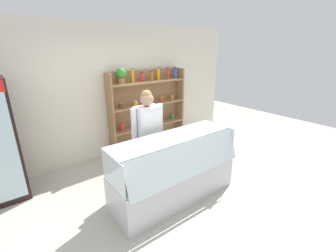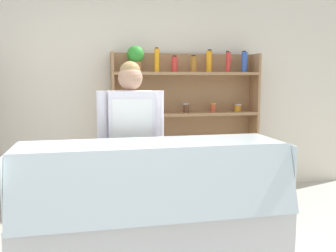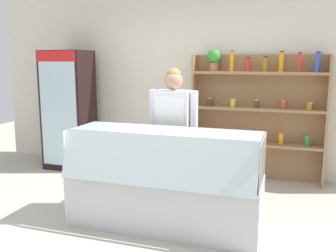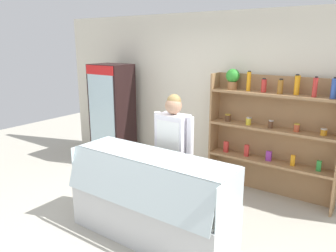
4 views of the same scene
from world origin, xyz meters
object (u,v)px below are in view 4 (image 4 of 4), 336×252
shop_clerk (173,146)px  deli_display_case (151,212)px  shelving_unit (270,129)px  drinks_fridge (112,114)px

shop_clerk → deli_display_case: bearing=-81.6°
shelving_unit → deli_display_case: size_ratio=0.94×
shelving_unit → shop_clerk: (-0.80, -1.31, -0.07)m
shelving_unit → shop_clerk: size_ratio=1.15×
shelving_unit → deli_display_case: shelving_unit is taller
drinks_fridge → shop_clerk: (2.05, -1.00, 0.03)m
shop_clerk → shelving_unit: bearing=58.5°
deli_display_case → shop_clerk: bearing=98.4°
drinks_fridge → shelving_unit: bearing=6.3°
shelving_unit → shop_clerk: bearing=-121.5°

